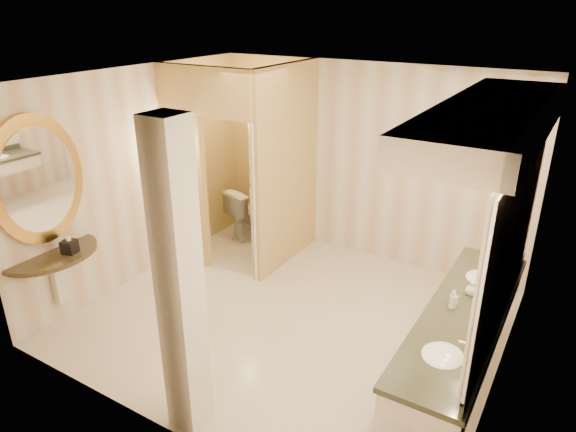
% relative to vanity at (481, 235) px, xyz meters
% --- Properties ---
extents(floor, '(4.50, 4.50, 0.00)m').
position_rel_vanity_xyz_m(floor, '(-1.98, 0.24, -1.63)').
color(floor, beige).
rests_on(floor, ground).
extents(ceiling, '(4.50, 4.50, 0.00)m').
position_rel_vanity_xyz_m(ceiling, '(-1.98, 0.24, 1.07)').
color(ceiling, silver).
rests_on(ceiling, wall_back).
extents(wall_back, '(4.50, 0.02, 2.70)m').
position_rel_vanity_xyz_m(wall_back, '(-1.98, 2.24, -0.28)').
color(wall_back, silver).
rests_on(wall_back, floor).
extents(wall_front, '(4.50, 0.02, 2.70)m').
position_rel_vanity_xyz_m(wall_front, '(-1.98, -1.76, -0.28)').
color(wall_front, silver).
rests_on(wall_front, floor).
extents(wall_left, '(0.02, 4.00, 2.70)m').
position_rel_vanity_xyz_m(wall_left, '(-4.23, 0.24, -0.28)').
color(wall_left, silver).
rests_on(wall_left, floor).
extents(wall_right, '(0.02, 4.00, 2.70)m').
position_rel_vanity_xyz_m(wall_right, '(0.27, 0.24, -0.28)').
color(wall_right, silver).
rests_on(wall_right, floor).
extents(toilet_closet, '(1.50, 1.55, 2.70)m').
position_rel_vanity_xyz_m(toilet_closet, '(-3.11, 1.21, -0.24)').
color(toilet_closet, '#E3CD77').
rests_on(toilet_closet, floor).
extents(wall_sconce, '(0.14, 0.14, 0.42)m').
position_rel_vanity_xyz_m(wall_sconce, '(-3.90, 0.67, 0.10)').
color(wall_sconce, '#B8933B').
rests_on(wall_sconce, toilet_closet).
extents(vanity, '(0.75, 2.80, 2.09)m').
position_rel_vanity_xyz_m(vanity, '(0.00, 0.00, 0.00)').
color(vanity, white).
rests_on(vanity, floor).
extents(console_shelf, '(1.07, 1.07, 1.98)m').
position_rel_vanity_xyz_m(console_shelf, '(-4.19, -1.16, -0.28)').
color(console_shelf, black).
rests_on(console_shelf, floor).
extents(pillar, '(0.28, 0.28, 2.70)m').
position_rel_vanity_xyz_m(pillar, '(-1.90, -1.56, -0.28)').
color(pillar, white).
rests_on(pillar, floor).
extents(tissue_box, '(0.18, 0.18, 0.14)m').
position_rel_vanity_xyz_m(tissue_box, '(-3.99, -1.05, -0.68)').
color(tissue_box, black).
rests_on(tissue_box, console_shelf).
extents(toilet, '(0.63, 0.86, 0.79)m').
position_rel_vanity_xyz_m(toilet, '(-3.66, 1.88, -1.24)').
color(toilet, white).
rests_on(toilet, floor).
extents(soap_bottle_a, '(0.06, 0.07, 0.13)m').
position_rel_vanity_xyz_m(soap_bottle_a, '(-0.15, 0.06, -0.69)').
color(soap_bottle_a, beige).
rests_on(soap_bottle_a, vanity).
extents(soap_bottle_b, '(0.12, 0.12, 0.13)m').
position_rel_vanity_xyz_m(soap_bottle_b, '(-0.06, 0.31, -0.69)').
color(soap_bottle_b, silver).
rests_on(soap_bottle_b, vanity).
extents(soap_bottle_c, '(0.09, 0.09, 0.18)m').
position_rel_vanity_xyz_m(soap_bottle_c, '(-0.14, -0.01, -0.66)').
color(soap_bottle_c, '#C6B28C').
rests_on(soap_bottle_c, vanity).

